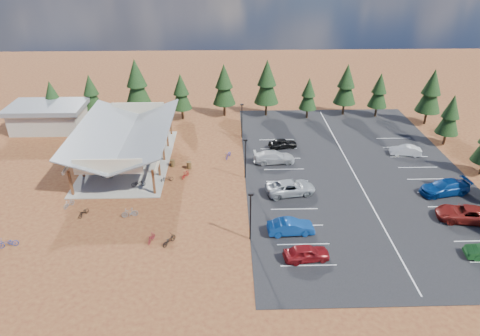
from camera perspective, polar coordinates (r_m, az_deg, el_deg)
ground at (r=50.16m, az=-4.94°, el=-2.52°), size 140.00×140.00×0.00m
asphalt_lot at (r=54.87m, az=14.88°, el=-0.55°), size 27.00×44.00×0.04m
concrete_pad at (r=57.68m, az=-14.58°, el=0.99°), size 10.60×18.60×0.10m
bike_pavilion at (r=56.11m, az=-15.04°, el=4.42°), size 11.65×19.40×4.97m
outbuilding at (r=70.81m, az=-24.18°, el=6.27°), size 11.00×7.00×3.90m
lamp_post_0 at (r=40.07m, az=1.40°, el=-6.06°), size 0.50×0.25×5.14m
lamp_post_1 at (r=50.43m, az=0.71°, el=1.62°), size 0.50×0.25×5.14m
lamp_post_2 at (r=61.40m, az=0.26°, el=6.63°), size 0.50×0.25×5.14m
trash_bin_0 at (r=54.93m, az=-8.97°, el=0.65°), size 0.60×0.60×0.90m
trash_bin_1 at (r=54.15m, az=-6.81°, el=0.38°), size 0.60×0.60×0.90m
pine_0 at (r=73.09m, az=-23.77°, el=8.67°), size 2.83×2.83×6.59m
pine_1 at (r=71.90m, az=-19.25°, el=9.52°), size 3.10×3.10×7.22m
pine_2 at (r=69.56m, az=-13.61°, el=10.98°), size 4.12×4.12×9.61m
pine_3 at (r=68.37m, az=-7.86°, el=10.03°), size 3.19×3.19×7.43m
pine_4 at (r=69.07m, az=-2.14°, el=11.05°), size 3.67×3.67×8.54m
pine_5 at (r=69.16m, az=3.60°, el=11.37°), size 3.94×3.94×9.17m
pine_6 at (r=69.21m, az=9.12°, el=9.75°), size 2.86×2.86×6.66m
pine_7 at (r=71.49m, az=13.97°, el=10.78°), size 3.61×3.61×8.41m
pine_8 at (r=72.34m, az=18.06°, el=9.81°), size 3.10×3.10×7.22m
pine_12 at (r=65.31m, az=26.26°, el=6.38°), size 3.12×3.12×7.27m
pine_13 at (r=71.66m, az=24.14°, el=9.35°), size 3.74×3.74×8.72m
bike_0 at (r=53.93m, az=-17.39°, el=-0.84°), size 1.69×0.87×0.85m
bike_1 at (r=56.14m, az=-17.30°, el=0.49°), size 1.86×1.06×1.08m
bike_2 at (r=58.30m, az=-15.20°, el=1.77°), size 1.85×1.16×0.92m
bike_3 at (r=63.00m, az=-16.50°, el=3.60°), size 1.56×0.89×0.90m
bike_4 at (r=51.08m, az=-13.41°, el=-1.97°), size 1.69×0.88×0.84m
bike_5 at (r=54.42m, az=-13.65°, el=0.00°), size 1.57×0.70×0.91m
bike_6 at (r=59.87m, az=-12.92°, el=2.75°), size 1.76×0.95×0.88m
bike_7 at (r=62.75m, az=-12.00°, el=4.09°), size 1.60×0.81×0.93m
bike_8 at (r=47.62m, az=-20.14°, el=-5.59°), size 1.09×1.67×0.83m
bike_9 at (r=49.67m, az=-21.87°, el=-4.41°), size 1.09×1.51×0.90m
bike_10 at (r=45.99m, az=-28.56°, el=-8.77°), size 1.94×1.16×0.96m
bike_11 at (r=42.04m, az=-11.75°, el=-9.10°), size 0.84×1.60×0.92m
bike_12 at (r=41.46m, az=-9.44°, el=-9.45°), size 1.48×1.82×0.93m
bike_13 at (r=46.00m, az=-14.50°, el=-5.78°), size 1.76×0.89×1.02m
bike_14 at (r=56.37m, az=-1.56°, el=1.77°), size 1.15×1.87×0.93m
bike_15 at (r=52.06m, az=-7.28°, el=-0.83°), size 1.12×1.61×0.95m
bike_16 at (r=51.60m, az=-9.70°, el=-1.40°), size 1.60×0.99×0.79m
car_0 at (r=39.44m, az=8.85°, el=-11.13°), size 4.34×2.19×1.42m
car_1 at (r=42.33m, az=6.78°, el=-7.79°), size 4.66×1.89×1.50m
car_2 at (r=48.59m, az=6.76°, el=-2.60°), size 5.96×3.48×1.56m
car_3 at (r=55.18m, az=4.57°, el=1.47°), size 5.40×2.40×1.54m
car_4 at (r=59.32m, az=5.71°, el=3.29°), size 4.13×2.30×1.33m
car_6 at (r=49.50m, az=27.84°, el=-5.41°), size 6.07×3.62×1.58m
car_7 at (r=53.47m, az=25.64°, el=-2.34°), size 5.92×3.22×1.63m
car_9 at (r=61.14m, az=21.18°, el=2.21°), size 4.19×2.08×1.32m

